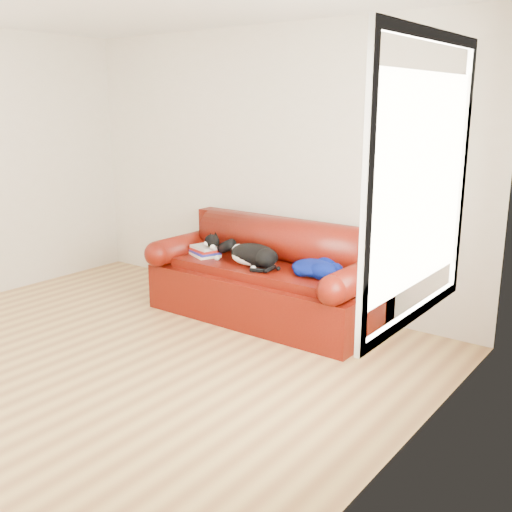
{
  "coord_description": "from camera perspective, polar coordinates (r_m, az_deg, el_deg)",
  "views": [
    {
      "loc": [
        3.41,
        -2.68,
        1.9
      ],
      "look_at": [
        0.37,
        1.35,
        0.6
      ],
      "focal_mm": 42.0,
      "sensor_mm": 36.0,
      "label": 1
    }
  ],
  "objects": [
    {
      "name": "book_stack",
      "position": [
        5.64,
        -4.84,
        0.49
      ],
      "size": [
        0.34,
        0.31,
        0.1
      ],
      "rotation": [
        0.0,
        0.0,
        -0.34
      ],
      "color": "white",
      "rests_on": "sofa_base"
    },
    {
      "name": "room_shell",
      "position": [
        4.25,
        -13.84,
        10.86
      ],
      "size": [
        4.52,
        4.02,
        2.61
      ],
      "color": "beige",
      "rests_on": "ground"
    },
    {
      "name": "sofa_back",
      "position": [
        5.53,
        2.42,
        0.17
      ],
      "size": [
        2.1,
        1.01,
        0.88
      ],
      "color": "#3A0205",
      "rests_on": "ground"
    },
    {
      "name": "ground",
      "position": [
        4.73,
        -13.74,
        -9.71
      ],
      "size": [
        4.5,
        4.5,
        0.0
      ],
      "primitive_type": "plane",
      "color": "olive",
      "rests_on": "ground"
    },
    {
      "name": "blanket",
      "position": [
        5.03,
        5.77,
        -1.06
      ],
      "size": [
        0.49,
        0.44,
        0.15
      ],
      "rotation": [
        0.0,
        0.0,
        -0.15
      ],
      "color": "#02074D",
      "rests_on": "sofa_base"
    },
    {
      "name": "sofa_base",
      "position": [
        5.42,
        0.92,
        -3.46
      ],
      "size": [
        2.1,
        0.9,
        0.5
      ],
      "color": "#3A0205",
      "rests_on": "ground"
    },
    {
      "name": "cat",
      "position": [
        5.27,
        -0.29,
        0.07
      ],
      "size": [
        0.66,
        0.38,
        0.25
      ],
      "rotation": [
        0.0,
        0.0,
        -0.28
      ],
      "color": "black",
      "rests_on": "sofa_base"
    }
  ]
}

